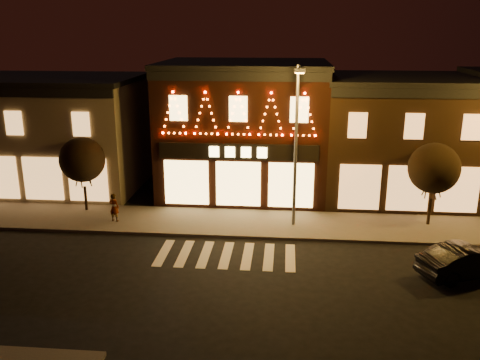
# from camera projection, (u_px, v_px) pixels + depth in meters

# --- Properties ---
(ground) EXTENTS (120.00, 120.00, 0.00)m
(ground) POSITION_uv_depth(u_px,v_px,m) (215.00, 298.00, 20.25)
(ground) COLOR black
(ground) RESTS_ON ground
(sidewalk_far) EXTENTS (44.00, 4.00, 0.15)m
(sidewalk_far) POSITION_uv_depth(u_px,v_px,m) (272.00, 224.00, 27.69)
(sidewalk_far) COLOR #47423D
(sidewalk_far) RESTS_ON ground
(building_left) EXTENTS (12.20, 8.28, 7.30)m
(building_left) POSITION_uv_depth(u_px,v_px,m) (48.00, 132.00, 33.70)
(building_left) COLOR #786C55
(building_left) RESTS_ON ground
(building_pulp) EXTENTS (10.20, 8.34, 8.30)m
(building_pulp) POSITION_uv_depth(u_px,v_px,m) (244.00, 128.00, 32.40)
(building_pulp) COLOR black
(building_pulp) RESTS_ON ground
(building_right_a) EXTENTS (9.20, 8.28, 7.50)m
(building_right_a) POSITION_uv_depth(u_px,v_px,m) (397.00, 137.00, 31.69)
(building_right_a) COLOR #362213
(building_right_a) RESTS_ON ground
(streetlamp_mid) EXTENTS (0.53, 1.92, 8.40)m
(streetlamp_mid) POSITION_uv_depth(u_px,v_px,m) (296.00, 135.00, 25.80)
(streetlamp_mid) COLOR #59595E
(streetlamp_mid) RESTS_ON sidewalk_far
(tree_left) EXTENTS (2.55, 2.55, 4.27)m
(tree_left) POSITION_uv_depth(u_px,v_px,m) (82.00, 160.00, 28.81)
(tree_left) COLOR black
(tree_left) RESTS_ON sidewalk_far
(tree_right) EXTENTS (2.65, 2.65, 4.44)m
(tree_right) POSITION_uv_depth(u_px,v_px,m) (434.00, 168.00, 26.59)
(tree_right) COLOR black
(tree_right) RESTS_ON sidewalk_far
(dark_sedan) EXTENTS (4.55, 3.09, 1.42)m
(dark_sedan) POSITION_uv_depth(u_px,v_px,m) (467.00, 261.00, 21.86)
(dark_sedan) COLOR black
(dark_sedan) RESTS_ON ground
(pedestrian) EXTENTS (0.65, 0.51, 1.57)m
(pedestrian) POSITION_uv_depth(u_px,v_px,m) (114.00, 207.00, 27.69)
(pedestrian) COLOR gray
(pedestrian) RESTS_ON sidewalk_far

